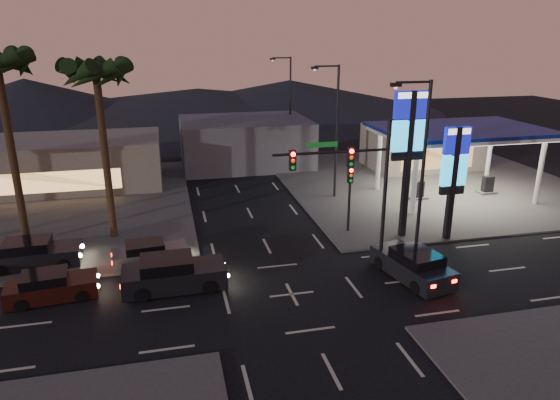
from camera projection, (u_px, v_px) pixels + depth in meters
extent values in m
plane|color=black|center=(292.00, 294.00, 24.27)|extent=(140.00, 140.00, 0.00)
cube|color=#47443F|center=(427.00, 182.00, 42.49)|extent=(24.00, 24.00, 0.12)
cube|color=#47443F|center=(19.00, 211.00, 35.60)|extent=(24.00, 24.00, 0.12)
cylinder|color=silver|center=(415.00, 181.00, 34.18)|extent=(0.36, 0.36, 5.00)
cylinder|color=silver|center=(540.00, 172.00, 36.33)|extent=(0.36, 0.36, 5.00)
cylinder|color=silver|center=(379.00, 160.00, 39.72)|extent=(0.36, 0.36, 5.00)
cylinder|color=silver|center=(489.00, 154.00, 41.88)|extent=(0.36, 0.36, 5.00)
cube|color=silver|center=(460.00, 131.00, 37.18)|extent=(12.00, 8.00, 0.50)
cube|color=white|center=(459.00, 135.00, 37.27)|extent=(11.60, 7.60, 0.06)
cube|color=navy|center=(460.00, 129.00, 37.13)|extent=(12.20, 8.20, 0.25)
cube|color=black|center=(418.00, 190.00, 37.92)|extent=(0.80, 0.50, 1.40)
cube|color=black|center=(488.00, 185.00, 39.21)|extent=(0.80, 0.50, 1.40)
cube|color=#726B5B|center=(421.00, 147.00, 46.93)|extent=(10.00, 6.00, 4.00)
cube|color=black|center=(407.00, 167.00, 29.77)|extent=(0.35, 0.35, 9.00)
cube|color=#0D1193|center=(412.00, 105.00, 28.61)|extent=(2.20, 0.30, 1.60)
cube|color=white|center=(413.00, 95.00, 28.44)|extent=(1.98, 0.32, 0.35)
cube|color=#179FE0|center=(410.00, 136.00, 29.18)|extent=(2.20, 0.30, 1.80)
cube|color=black|center=(408.00, 156.00, 29.55)|extent=(2.09, 0.28, 0.50)
cube|color=black|center=(452.00, 185.00, 29.70)|extent=(0.35, 0.35, 7.00)
cube|color=#0D1193|center=(457.00, 140.00, 28.85)|extent=(1.60, 0.30, 1.60)
cube|color=white|center=(458.00, 131.00, 28.68)|extent=(1.44, 0.32, 0.35)
cube|color=#179FE0|center=(454.00, 171.00, 29.42)|extent=(1.60, 0.30, 1.80)
cube|color=black|center=(451.00, 190.00, 29.80)|extent=(1.52, 0.28, 0.50)
cylinder|color=black|center=(385.00, 196.00, 26.05)|extent=(0.20, 0.20, 8.00)
cylinder|color=black|center=(332.00, 152.00, 24.62)|extent=(6.00, 0.14, 0.14)
cube|color=#0C3F14|center=(322.00, 145.00, 24.38)|extent=(1.60, 0.05, 0.25)
cube|color=black|center=(350.00, 157.00, 24.93)|extent=(0.32, 0.25, 1.00)
sphere|color=#FF0C07|center=(352.00, 151.00, 24.68)|extent=(0.22, 0.22, 0.22)
sphere|color=orange|center=(352.00, 158.00, 24.79)|extent=(0.20, 0.20, 0.20)
sphere|color=#0CB226|center=(351.00, 164.00, 24.89)|extent=(0.20, 0.20, 0.20)
cube|color=black|center=(292.00, 160.00, 24.28)|extent=(0.32, 0.25, 1.00)
sphere|color=#FF0C07|center=(293.00, 154.00, 24.04)|extent=(0.22, 0.22, 0.22)
sphere|color=orange|center=(293.00, 161.00, 24.14)|extent=(0.20, 0.20, 0.20)
sphere|color=#0CB226|center=(293.00, 168.00, 24.24)|extent=(0.20, 0.20, 0.20)
cylinder|color=black|center=(349.00, 203.00, 31.30)|extent=(0.16, 0.16, 4.00)
cube|color=black|center=(350.00, 175.00, 30.73)|extent=(0.32, 0.25, 1.00)
sphere|color=#FF0C07|center=(351.00, 170.00, 30.49)|extent=(0.22, 0.22, 0.22)
sphere|color=orange|center=(351.00, 176.00, 30.60)|extent=(0.20, 0.20, 0.20)
sphere|color=#0CB226|center=(351.00, 181.00, 30.70)|extent=(0.20, 0.20, 0.20)
cylinder|color=black|center=(422.00, 181.00, 25.13)|extent=(0.18, 0.18, 10.00)
cylinder|color=black|center=(414.00, 82.00, 23.40)|extent=(1.80, 0.12, 0.12)
cube|color=black|center=(396.00, 85.00, 23.23)|extent=(0.50, 0.25, 0.18)
sphere|color=#FFCC8C|center=(396.00, 87.00, 23.27)|extent=(0.20, 0.20, 0.20)
cylinder|color=black|center=(336.00, 134.00, 37.15)|extent=(0.18, 0.18, 10.00)
cylinder|color=black|center=(327.00, 66.00, 35.41)|extent=(1.80, 0.12, 0.12)
cube|color=black|center=(315.00, 68.00, 35.25)|extent=(0.50, 0.25, 0.18)
sphere|color=#FFCC8C|center=(315.00, 70.00, 35.29)|extent=(0.20, 0.20, 0.20)
cylinder|color=black|center=(290.00, 108.00, 50.09)|extent=(0.18, 0.18, 10.00)
cylinder|color=black|center=(282.00, 58.00, 48.36)|extent=(1.80, 0.12, 0.12)
cube|color=black|center=(273.00, 59.00, 48.19)|extent=(0.50, 0.25, 0.18)
sphere|color=#FFCC8C|center=(273.00, 60.00, 48.23)|extent=(0.20, 0.20, 0.20)
cylinder|color=black|center=(105.00, 158.00, 29.51)|extent=(0.44, 0.44, 10.20)
sphere|color=black|center=(95.00, 69.00, 27.91)|extent=(0.90, 0.90, 0.90)
cone|color=black|center=(120.00, 74.00, 28.28)|extent=(0.90, 2.74, 1.91)
cone|color=black|center=(114.00, 73.00, 29.05)|extent=(2.57, 2.57, 1.91)
cone|color=black|center=(99.00, 73.00, 29.20)|extent=(2.74, 0.90, 1.91)
cone|color=black|center=(81.00, 73.00, 28.65)|extent=(2.57, 2.57, 1.91)
cone|color=black|center=(71.00, 75.00, 27.72)|extent=(0.90, 2.74, 1.91)
cone|color=black|center=(76.00, 76.00, 26.95)|extent=(2.57, 2.57, 1.91)
cone|color=black|center=(93.00, 76.00, 26.80)|extent=(2.74, 0.90, 1.91)
cone|color=black|center=(112.00, 75.00, 27.35)|extent=(2.57, 2.57, 1.91)
cylinder|color=black|center=(13.00, 157.00, 28.34)|extent=(0.44, 0.44, 10.80)
cone|color=black|center=(23.00, 64.00, 27.02)|extent=(0.90, 2.74, 1.91)
cone|color=black|center=(20.00, 63.00, 27.78)|extent=(2.57, 2.57, 1.91)
cone|color=black|center=(4.00, 63.00, 27.94)|extent=(2.74, 0.90, 1.91)
cone|color=black|center=(11.00, 65.00, 26.08)|extent=(2.57, 2.57, 1.91)
cube|color=#726B5B|center=(61.00, 163.00, 40.97)|extent=(16.00, 8.00, 4.00)
cube|color=#4C4C51|center=(245.00, 142.00, 48.05)|extent=(12.00, 9.00, 4.40)
cone|color=black|center=(26.00, 99.00, 73.41)|extent=(40.00, 40.00, 6.00)
cone|color=black|center=(289.00, 96.00, 82.18)|extent=(50.00, 50.00, 5.00)
cone|color=black|center=(198.00, 101.00, 79.11)|extent=(60.00, 60.00, 4.00)
cube|color=black|center=(175.00, 277.00, 24.69)|extent=(5.06, 2.23, 1.02)
cube|color=black|center=(167.00, 265.00, 24.39)|extent=(2.55, 2.00, 0.74)
cylinder|color=black|center=(205.00, 269.00, 26.04)|extent=(0.74, 0.29, 0.73)
cylinder|color=black|center=(209.00, 287.00, 24.26)|extent=(0.74, 0.29, 0.73)
cylinder|color=black|center=(142.00, 276.00, 25.28)|extent=(0.74, 0.29, 0.73)
cylinder|color=black|center=(142.00, 295.00, 23.50)|extent=(0.74, 0.29, 0.73)
sphere|color=#FFF2BF|center=(223.00, 264.00, 25.89)|extent=(0.25, 0.25, 0.25)
sphere|color=#FFF2BF|center=(227.00, 276.00, 24.63)|extent=(0.25, 0.25, 0.25)
cube|color=#FF140A|center=(122.00, 273.00, 24.67)|extent=(0.10, 0.29, 0.16)
cube|color=#FF140A|center=(121.00, 286.00, 23.41)|extent=(0.10, 0.29, 0.16)
cube|color=black|center=(53.00, 289.00, 23.77)|extent=(4.24, 2.15, 0.83)
cube|color=black|center=(44.00, 279.00, 23.50)|extent=(2.20, 1.79, 0.60)
cylinder|color=black|center=(83.00, 281.00, 24.95)|extent=(0.61, 0.29, 0.59)
cylinder|color=black|center=(82.00, 296.00, 23.53)|extent=(0.61, 0.29, 0.59)
cylinder|color=black|center=(25.00, 289.00, 24.13)|extent=(0.61, 0.29, 0.59)
cylinder|color=black|center=(21.00, 305.00, 22.72)|extent=(0.61, 0.29, 0.59)
sphere|color=#FFF2BF|center=(98.00, 276.00, 24.88)|extent=(0.20, 0.20, 0.20)
sphere|color=#FFF2BF|center=(98.00, 286.00, 23.89)|extent=(0.20, 0.20, 0.20)
cube|color=#FF140A|center=(6.00, 288.00, 23.58)|extent=(0.10, 0.24, 0.13)
cube|color=#FF140A|center=(2.00, 299.00, 22.58)|extent=(0.10, 0.24, 0.13)
cube|color=#5C5C5F|center=(151.00, 256.00, 27.30)|extent=(4.17, 2.10, 0.82)
cube|color=black|center=(145.00, 247.00, 27.04)|extent=(2.16, 1.76, 0.59)
cylinder|color=black|center=(173.00, 251.00, 28.46)|extent=(0.60, 0.28, 0.58)
cylinder|color=black|center=(177.00, 262.00, 27.07)|extent=(0.60, 0.28, 0.58)
cylinder|color=black|center=(126.00, 257.00, 27.66)|extent=(0.60, 0.28, 0.58)
cylinder|color=black|center=(128.00, 269.00, 26.27)|extent=(0.60, 0.28, 0.58)
sphere|color=#FFF2BF|center=(186.00, 246.00, 28.39)|extent=(0.20, 0.20, 0.20)
sphere|color=#FFF2BF|center=(189.00, 254.00, 27.41)|extent=(0.20, 0.20, 0.20)
cube|color=#FF140A|center=(112.00, 255.00, 27.12)|extent=(0.10, 0.23, 0.13)
cube|color=#FF140A|center=(112.00, 263.00, 26.14)|extent=(0.10, 0.23, 0.13)
cube|color=black|center=(35.00, 257.00, 27.02)|extent=(4.74, 2.14, 0.95)
cube|color=black|center=(27.00, 246.00, 26.74)|extent=(2.40, 1.89, 0.69)
cylinder|color=black|center=(68.00, 251.00, 28.29)|extent=(0.69, 0.28, 0.68)
cylinder|color=black|center=(63.00, 265.00, 26.64)|extent=(0.69, 0.28, 0.68)
cylinder|color=black|center=(10.00, 257.00, 27.55)|extent=(0.69, 0.28, 0.68)
cylinder|color=black|center=(2.00, 271.00, 25.90)|extent=(0.69, 0.28, 0.68)
sphere|color=#FFF2BF|center=(82.00, 246.00, 28.16)|extent=(0.23, 0.23, 0.23)
sphere|color=#FFF2BF|center=(80.00, 255.00, 27.00)|extent=(0.23, 0.23, 0.23)
cube|color=black|center=(412.00, 267.00, 25.81)|extent=(2.89, 5.01, 0.96)
cube|color=black|center=(417.00, 258.00, 25.33)|extent=(2.26, 2.67, 0.70)
cylinder|color=black|center=(380.00, 263.00, 26.82)|extent=(0.39, 0.72, 0.69)
cylinder|color=black|center=(407.00, 257.00, 27.54)|extent=(0.39, 0.72, 0.69)
cylinder|color=black|center=(416.00, 287.00, 24.23)|extent=(0.39, 0.72, 0.69)
cylinder|color=black|center=(445.00, 280.00, 24.96)|extent=(0.39, 0.72, 0.69)
cube|color=#FF140A|center=(433.00, 286.00, 23.47)|extent=(0.28, 0.14, 0.15)
cube|color=#FF140A|center=(454.00, 281.00, 23.98)|extent=(0.28, 0.14, 0.15)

